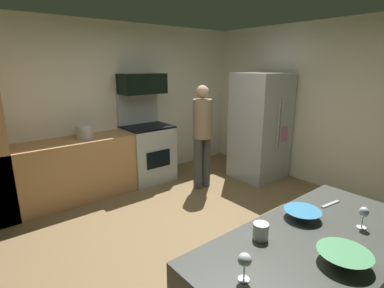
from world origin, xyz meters
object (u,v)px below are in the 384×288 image
(mixing_bowl_large, at_px, (302,214))
(oven_range, at_px, (148,151))
(person_cook, at_px, (202,132))
(mug_coffee, at_px, (261,231))
(wine_glass_near, at_px, (245,261))
(stock_pot, at_px, (85,132))
(mixing_bowl_small, at_px, (344,258))
(microwave, at_px, (142,84))
(wine_glass_mid, at_px, (364,213))
(refrigerator, at_px, (260,127))

(mixing_bowl_large, bearing_deg, oven_range, 78.14)
(person_cook, bearing_deg, mug_coffee, -123.90)
(wine_glass_near, distance_m, stock_pot, 3.46)
(mixing_bowl_small, distance_m, stock_pot, 3.69)
(person_cook, relative_size, mixing_bowl_large, 6.47)
(microwave, distance_m, wine_glass_mid, 3.76)
(stock_pot, bearing_deg, oven_range, -0.37)
(mixing_bowl_large, xyz_separation_m, wine_glass_near, (-0.78, -0.15, 0.08))
(wine_glass_mid, bearing_deg, mixing_bowl_small, -168.96)
(oven_range, relative_size, person_cook, 0.90)
(wine_glass_mid, bearing_deg, oven_range, 82.06)
(mixing_bowl_large, distance_m, stock_pot, 3.30)
(oven_range, xyz_separation_m, person_cook, (0.50, -0.84, 0.41))
(refrigerator, xyz_separation_m, stock_pot, (-2.64, 1.11, 0.09))
(mixing_bowl_small, relative_size, stock_pot, 1.19)
(wine_glass_mid, bearing_deg, person_cook, 69.99)
(refrigerator, height_order, mug_coffee, refrigerator)
(refrigerator, bearing_deg, person_cook, 166.78)
(wine_glass_near, bearing_deg, wine_glass_mid, -9.66)
(mixing_bowl_large, distance_m, mug_coffee, 0.43)
(mixing_bowl_large, relative_size, wine_glass_near, 1.70)
(mug_coffee, bearing_deg, wine_glass_mid, -28.92)
(mixing_bowl_large, height_order, wine_glass_near, wine_glass_near)
(mug_coffee, bearing_deg, wine_glass_near, -153.44)
(mixing_bowl_small, height_order, stock_pot, stock_pot)
(mixing_bowl_large, bearing_deg, mixing_bowl_small, -123.91)
(mixing_bowl_large, relative_size, stock_pot, 1.07)
(mixing_bowl_large, xyz_separation_m, mug_coffee, (-0.43, 0.02, 0.02))
(person_cook, xyz_separation_m, mixing_bowl_small, (-1.46, -2.84, 0.02))
(microwave, bearing_deg, mug_coffee, -108.52)
(microwave, bearing_deg, refrigerator, -36.50)
(microwave, relative_size, person_cook, 0.45)
(oven_range, xyz_separation_m, mixing_bowl_large, (-0.69, -3.27, 0.42))
(mixing_bowl_large, bearing_deg, microwave, 78.43)
(refrigerator, height_order, wine_glass_near, refrigerator)
(mixing_bowl_small, height_order, wine_glass_near, wine_glass_near)
(wine_glass_mid, bearing_deg, stock_pot, 98.45)
(oven_range, height_order, mug_coffee, oven_range)
(person_cook, bearing_deg, wine_glass_mid, -110.01)
(oven_range, bearing_deg, wine_glass_mid, -97.94)
(oven_range, relative_size, microwave, 2.00)
(oven_range, distance_m, mug_coffee, 3.46)
(mixing_bowl_small, xyz_separation_m, wine_glass_near, (-0.51, 0.25, 0.07))
(oven_range, bearing_deg, mug_coffee, -108.98)
(wine_glass_near, relative_size, wine_glass_mid, 1.00)
(person_cook, xyz_separation_m, wine_glass_mid, (-1.00, -2.75, 0.09))
(oven_range, height_order, refrigerator, refrigerator)
(refrigerator, bearing_deg, mixing_bowl_large, -136.55)
(wine_glass_near, bearing_deg, mixing_bowl_small, -26.60)
(microwave, xyz_separation_m, refrigerator, (1.60, -1.19, -0.73))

